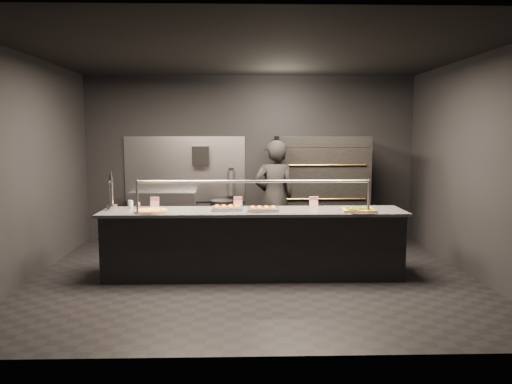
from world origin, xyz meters
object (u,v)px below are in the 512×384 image
trash_bin (223,222)px  towel_dispenser (201,156)px  beer_tap (112,198)px  round_pizza (151,211)px  fire_extinguisher (231,183)px  square_pizza (358,210)px  worker (274,198)px  pizza_oven (320,190)px  slider_tray_a (227,208)px  slider_tray_b (263,209)px  service_counter (253,243)px  prep_shelf (163,216)px

trash_bin → towel_dispenser: bearing=144.7°
beer_tap → round_pizza: (0.56, -0.19, -0.14)m
fire_extinguisher → trash_bin: bearing=-114.1°
beer_tap → square_pizza: (3.32, -0.21, -0.14)m
square_pizza → worker: 1.72m
fire_extinguisher → worker: 1.38m
pizza_oven → beer_tap: size_ratio=3.42×
slider_tray_a → worker: size_ratio=0.23×
fire_extinguisher → square_pizza: bearing=-55.5°
pizza_oven → trash_bin: size_ratio=2.46×
slider_tray_a → square_pizza: size_ratio=0.81×
pizza_oven → worker: bearing=-141.1°
round_pizza → slider_tray_b: size_ratio=1.14×
service_counter → round_pizza: service_counter is taller
prep_shelf → fire_extinguisher: size_ratio=2.38×
prep_shelf → slider_tray_b: (1.73, -2.41, 0.49)m
fire_extinguisher → slider_tray_a: (-0.01, -2.37, -0.11)m
towel_dispenser → worker: worker is taller
slider_tray_a → slider_tray_b: 0.50m
square_pizza → beer_tap: bearing=176.3°
trash_bin → worker: bearing=-45.7°
worker → square_pizza: bearing=117.1°
round_pizza → slider_tray_a: size_ratio=1.16×
round_pizza → trash_bin: 2.45m
service_counter → slider_tray_a: bearing=175.6°
round_pizza → worker: size_ratio=0.27×
pizza_oven → worker: 1.07m
round_pizza → service_counter: bearing=5.3°
fire_extinguisher → slider_tray_b: (0.48, -2.49, -0.11)m
prep_shelf → beer_tap: (-0.32, -2.26, 0.63)m
towel_dispenser → worker: (1.26, -1.16, -0.63)m
towel_dispenser → round_pizza: bearing=-100.3°
fire_extinguisher → worker: (0.71, -1.17, -0.14)m
prep_shelf → slider_tray_a: bearing=-61.5°
pizza_oven → fire_extinguisher: 1.63m
pizza_oven → slider_tray_b: size_ratio=4.38×
pizza_oven → trash_bin: pizza_oven is taller
service_counter → fire_extinguisher: (-0.35, 2.40, 0.60)m
square_pizza → prep_shelf: bearing=140.5°
beer_tap → pizza_oven: bearing=30.5°
towel_dispenser → trash_bin: (0.41, -0.29, -1.16)m
beer_tap → round_pizza: bearing=-18.5°
square_pizza → towel_dispenser: bearing=132.2°
service_counter → trash_bin: size_ratio=5.28×
round_pizza → slider_tray_b: (1.49, 0.04, 0.01)m
square_pizza → trash_bin: 2.98m
towel_dispenser → slider_tray_b: (1.03, -2.48, -0.61)m
towel_dispenser → pizza_oven: bearing=-13.1°
prep_shelf → square_pizza: square_pizza is taller
beer_tap → prep_shelf: bearing=81.9°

